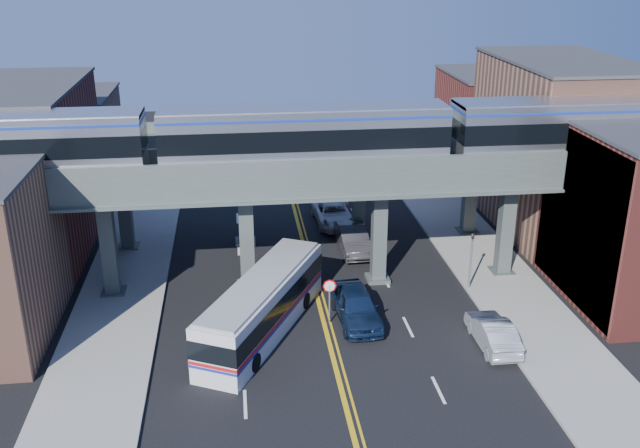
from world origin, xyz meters
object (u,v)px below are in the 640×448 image
(transit_bus, at_px, (263,306))
(car_parked_curb, at_px, (493,332))
(stop_sign, at_px, (330,294))
(car_lane_b, at_px, (353,239))
(car_lane_a, at_px, (356,306))
(transit_train, at_px, (304,135))
(car_lane_d, at_px, (329,195))
(car_lane_c, at_px, (333,214))
(traffic_signal, at_px, (471,255))

(transit_bus, relative_size, car_parked_curb, 2.47)
(stop_sign, xyz_separation_m, car_lane_b, (2.93, 9.74, -0.89))
(stop_sign, xyz_separation_m, car_lane_a, (1.50, 0.02, -0.83))
(car_lane_b, relative_size, car_parked_curb, 1.14)
(car_lane_a, relative_size, car_parked_curb, 1.17)
(transit_train, distance_m, car_lane_a, 10.08)
(stop_sign, xyz_separation_m, car_parked_curb, (8.06, -3.40, -0.99))
(car_lane_b, height_order, car_lane_d, car_lane_b)
(stop_sign, relative_size, transit_bus, 0.23)
(stop_sign, relative_size, car_lane_a, 0.48)
(stop_sign, xyz_separation_m, transit_bus, (-3.65, -0.50, -0.23))
(transit_train, relative_size, car_lane_b, 9.51)
(transit_bus, bearing_deg, car_lane_c, 5.61)
(stop_sign, height_order, car_lane_d, stop_sign)
(car_lane_a, height_order, car_parked_curb, car_lane_a)
(transit_train, xyz_separation_m, car_lane_c, (3.12, 10.02, -8.61))
(traffic_signal, distance_m, car_lane_c, 13.79)
(traffic_signal, height_order, car_lane_b, traffic_signal)
(stop_sign, bearing_deg, car_lane_c, 81.23)
(transit_bus, distance_m, car_lane_b, 12.20)
(transit_train, height_order, car_lane_d, transit_train)
(stop_sign, distance_m, car_lane_c, 15.23)
(traffic_signal, xyz_separation_m, car_parked_curb, (-0.84, -6.40, -1.53))
(stop_sign, xyz_separation_m, traffic_signal, (8.90, 3.00, 0.54))
(stop_sign, bearing_deg, car_lane_d, 82.27)
(car_parked_curb, bearing_deg, car_lane_c, -72.53)
(car_lane_a, height_order, car_lane_b, car_lane_a)
(transit_train, height_order, transit_bus, transit_train)
(transit_train, xyz_separation_m, car_lane_b, (3.73, 4.74, -8.52))
(traffic_signal, bearing_deg, transit_bus, -164.41)
(car_lane_c, relative_size, car_parked_curb, 1.21)
(stop_sign, bearing_deg, transit_train, 99.11)
(car_lane_d, distance_m, car_parked_curb, 23.32)
(transit_train, xyz_separation_m, traffic_signal, (9.70, -2.00, -7.09))
(traffic_signal, relative_size, car_lane_a, 0.75)
(car_lane_c, bearing_deg, traffic_signal, -64.19)
(car_lane_c, distance_m, car_parked_curb, 19.30)
(car_lane_b, xyz_separation_m, car_parked_curb, (5.13, -13.15, -0.10))
(car_lane_a, distance_m, car_lane_b, 9.83)
(car_lane_a, xyz_separation_m, car_lane_b, (1.43, 9.72, -0.06))
(traffic_signal, relative_size, car_lane_d, 0.76)
(transit_train, relative_size, transit_bus, 4.38)
(traffic_signal, xyz_separation_m, car_lane_a, (-7.40, -2.98, -1.37))
(car_lane_a, distance_m, car_parked_curb, 7.40)
(stop_sign, bearing_deg, traffic_signal, 18.63)
(transit_train, relative_size, stop_sign, 19.13)
(traffic_signal, height_order, transit_bus, traffic_signal)
(car_lane_b, bearing_deg, car_lane_a, -99.79)
(car_lane_c, height_order, car_parked_curb, car_lane_c)
(stop_sign, height_order, car_lane_a, stop_sign)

